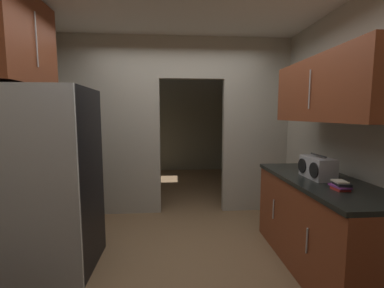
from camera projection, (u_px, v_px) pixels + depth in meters
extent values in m
plane|color=brown|center=(181.00, 264.00, 2.67)|extent=(20.00, 20.00, 0.00)
cube|color=silver|center=(179.00, 5.00, 2.81)|extent=(3.84, 6.97, 0.06)
cube|color=#ADA899|center=(112.00, 127.00, 3.92)|extent=(1.45, 0.12, 2.68)
cube|color=#ADA899|center=(255.00, 127.00, 4.08)|extent=(1.01, 0.12, 2.68)
cube|color=#ADA899|center=(192.00, 58.00, 3.89)|extent=(0.98, 0.12, 0.61)
cube|color=gray|center=(175.00, 122.00, 7.10)|extent=(3.44, 0.10, 2.68)
cube|color=gray|center=(96.00, 124.00, 5.42)|extent=(0.10, 3.14, 2.68)
cube|color=gray|center=(253.00, 123.00, 5.67)|extent=(0.10, 3.14, 2.68)
cube|color=black|center=(49.00, 180.00, 2.53)|extent=(0.84, 0.74, 1.78)
cube|color=#B7BABC|center=(27.00, 192.00, 2.15)|extent=(0.84, 0.03, 1.78)
cube|color=brown|center=(320.00, 226.00, 2.57)|extent=(0.65, 1.66, 0.86)
cube|color=black|center=(323.00, 181.00, 2.52)|extent=(0.69, 1.66, 0.04)
cylinder|color=#B7BABC|center=(307.00, 241.00, 2.18)|extent=(0.01, 0.01, 0.22)
cylinder|color=#B7BABC|center=(273.00, 209.00, 2.90)|extent=(0.01, 0.01, 0.22)
cube|color=brown|center=(328.00, 89.00, 2.42)|extent=(0.34, 1.50, 0.60)
cylinder|color=#B7BABC|center=(310.00, 89.00, 2.41)|extent=(0.01, 0.01, 0.36)
cube|color=brown|center=(16.00, 39.00, 2.44)|extent=(0.34, 0.93, 0.85)
cylinder|color=#B7BABC|center=(36.00, 39.00, 2.46)|extent=(0.01, 0.01, 0.51)
cube|color=#B2B2B7|center=(318.00, 168.00, 2.56)|extent=(0.19, 0.37, 0.21)
cylinder|color=#262626|center=(318.00, 155.00, 2.54)|extent=(0.02, 0.26, 0.02)
cylinder|color=black|center=(314.00, 170.00, 2.44)|extent=(0.01, 0.15, 0.15)
cylinder|color=black|center=(302.00, 166.00, 2.66)|extent=(0.01, 0.15, 0.15)
cube|color=red|center=(340.00, 189.00, 2.16)|extent=(0.11, 0.12, 0.02)
cube|color=#8C3893|center=(340.00, 186.00, 2.16)|extent=(0.12, 0.16, 0.02)
cube|color=black|center=(342.00, 184.00, 2.15)|extent=(0.12, 0.15, 0.02)
cube|color=beige|center=(340.00, 181.00, 2.16)|extent=(0.10, 0.13, 0.01)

